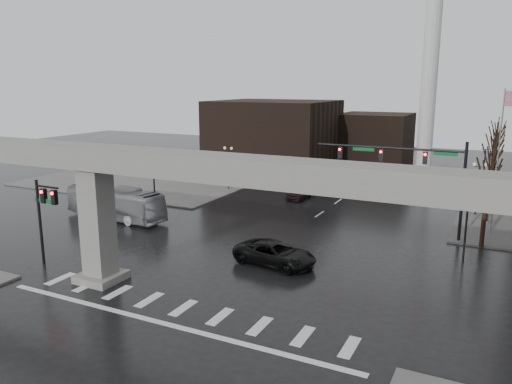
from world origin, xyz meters
TOP-DOWN VIEW (x-y plane):
  - ground at (0.00, 0.00)m, footprint 160.00×160.00m
  - sidewalk_nw at (-26.00, 36.00)m, footprint 28.00×36.00m
  - elevated_guideway at (1.26, 0.00)m, footprint 48.00×2.60m
  - building_far_left at (-14.00, 42.00)m, footprint 16.00×14.00m
  - building_far_mid at (-2.00, 52.00)m, footprint 10.00×10.00m
  - smokestack at (6.00, 46.00)m, footprint 3.60×3.60m
  - signal_mast_arm at (8.99, 18.80)m, footprint 12.12×0.43m
  - signal_left_pole at (-12.25, 0.50)m, footprint 2.30×0.30m
  - flagpole_assembly at (15.29, 22.00)m, footprint 2.06×0.12m
  - lamp_right_0 at (13.50, 14.00)m, footprint 1.22×0.32m
  - lamp_right_1 at (13.50, 28.00)m, footprint 1.22×0.32m
  - lamp_right_2 at (13.50, 42.00)m, footprint 1.22×0.32m
  - lamp_left_0 at (-13.50, 14.00)m, footprint 1.22×0.32m
  - lamp_left_1 at (-13.50, 28.00)m, footprint 1.22×0.32m
  - lamp_left_2 at (-13.50, 42.00)m, footprint 1.22×0.32m
  - tree_right_0 at (14.53, 18.02)m, footprint 1.09×1.58m
  - tree_right_1 at (14.53, 26.02)m, footprint 1.09×1.61m
  - tree_right_2 at (14.53, 34.02)m, footprint 1.10×1.63m
  - tree_right_3 at (14.53, 42.02)m, footprint 1.11×1.66m
  - tree_right_4 at (14.53, 50.02)m, footprint 1.12×1.69m
  - pickup_truck at (1.81, 7.53)m, footprint 6.21×3.51m
  - city_bus at (-16.53, 12.00)m, footprint 10.98×3.70m
  - far_car at (-4.24, 27.47)m, footprint 2.04×4.73m

SIDE VIEW (x-z plane):
  - ground at x=0.00m, z-range 0.00..0.00m
  - sidewalk_nw at x=-26.00m, z-range 0.00..0.15m
  - far_car at x=-4.24m, z-range 0.00..1.59m
  - pickup_truck at x=1.81m, z-range 0.00..1.64m
  - city_bus at x=-16.53m, z-range 0.00..3.00m
  - tree_right_0 at x=14.53m, z-range -0.97..6.54m
  - tree_right_1 at x=14.53m, z-range -0.99..6.69m
  - tree_right_2 at x=14.53m, z-range -1.01..6.84m
  - tree_right_3 at x=14.53m, z-range -1.03..6.99m
  - tree_right_4 at x=14.53m, z-range -1.05..7.14m
  - lamp_right_0 at x=13.50m, z-range 0.92..6.03m
  - lamp_right_1 at x=13.50m, z-range 0.92..6.03m
  - lamp_right_2 at x=13.50m, z-range 0.92..6.03m
  - lamp_left_0 at x=-13.50m, z-range 0.92..6.03m
  - lamp_left_1 at x=-13.50m, z-range 0.92..6.03m
  - lamp_left_2 at x=-13.50m, z-range 0.92..6.03m
  - building_far_mid at x=-2.00m, z-range 0.00..8.00m
  - signal_left_pole at x=-12.25m, z-range 1.07..7.07m
  - building_far_left at x=-14.00m, z-range 0.00..10.00m
  - signal_mast_arm at x=8.99m, z-range 1.83..9.83m
  - elevated_guideway at x=1.26m, z-range 2.53..11.23m
  - flagpole_assembly at x=15.29m, z-range 1.53..13.53m
  - smokestack at x=6.00m, z-range -1.65..28.35m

